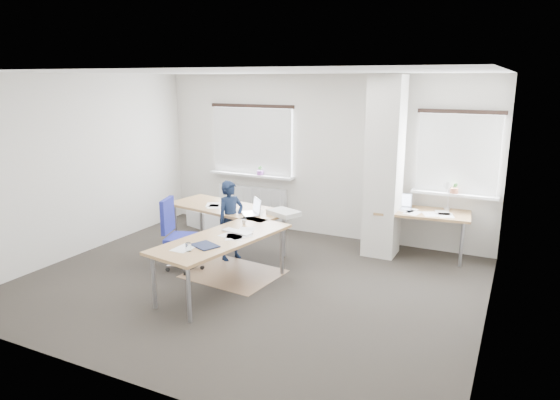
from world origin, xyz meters
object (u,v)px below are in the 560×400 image
at_px(desk_main, 229,223).
at_px(task_chair, 182,250).
at_px(desk_side, 423,214).
at_px(person, 231,221).

bearing_deg(desk_main, task_chair, -143.36).
height_order(desk_side, task_chair, desk_side).
distance_m(desk_main, desk_side, 3.00).
bearing_deg(desk_main, person, 127.18).
bearing_deg(desk_side, task_chair, -150.97).
relative_size(desk_main, task_chair, 2.82).
bearing_deg(person, desk_side, -37.77).
bearing_deg(desk_side, desk_main, -149.16).
height_order(desk_side, person, person).
distance_m(desk_side, task_chair, 3.70).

